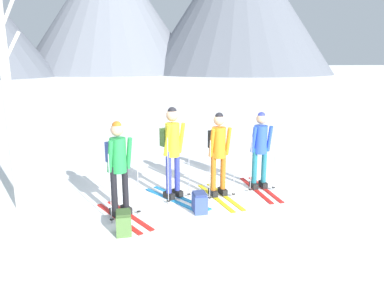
{
  "coord_description": "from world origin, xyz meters",
  "views": [
    {
      "loc": [
        -1.27,
        -6.6,
        2.74
      ],
      "look_at": [
        0.18,
        0.48,
        1.05
      ],
      "focal_mm": 33.43,
      "sensor_mm": 36.0,
      "label": 1
    }
  ],
  "objects_px": {
    "backpack_on_snow_front": "(124,223)",
    "backpack_on_snow_beside": "(200,202)",
    "skier_in_blue": "(260,148)",
    "birch_tree_tall": "(6,73)",
    "skier_in_yellow": "(172,147)",
    "skier_in_green": "(118,163)",
    "skier_in_orange": "(218,150)"
  },
  "relations": [
    {
      "from": "skier_in_blue",
      "to": "backpack_on_snow_beside",
      "type": "bearing_deg",
      "value": -148.12
    },
    {
      "from": "skier_in_yellow",
      "to": "birch_tree_tall",
      "type": "relative_size",
      "value": 0.37
    },
    {
      "from": "backpack_on_snow_front",
      "to": "skier_in_green",
      "type": "bearing_deg",
      "value": 93.59
    },
    {
      "from": "backpack_on_snow_front",
      "to": "backpack_on_snow_beside",
      "type": "height_order",
      "value": "same"
    },
    {
      "from": "skier_in_orange",
      "to": "birch_tree_tall",
      "type": "xyz_separation_m",
      "value": [
        -3.85,
        0.14,
        1.54
      ]
    },
    {
      "from": "skier_in_blue",
      "to": "skier_in_orange",
      "type": "bearing_deg",
      "value": -167.47
    },
    {
      "from": "birch_tree_tall",
      "to": "backpack_on_snow_front",
      "type": "relative_size",
      "value": 13.14
    },
    {
      "from": "birch_tree_tall",
      "to": "backpack_on_snow_beside",
      "type": "bearing_deg",
      "value": -14.95
    },
    {
      "from": "backpack_on_snow_beside",
      "to": "skier_in_green",
      "type": "bearing_deg",
      "value": 173.67
    },
    {
      "from": "skier_in_yellow",
      "to": "skier_in_orange",
      "type": "height_order",
      "value": "skier_in_yellow"
    },
    {
      "from": "skier_in_yellow",
      "to": "backpack_on_snow_beside",
      "type": "relative_size",
      "value": 4.92
    },
    {
      "from": "skier_in_blue",
      "to": "birch_tree_tall",
      "type": "xyz_separation_m",
      "value": [
        -4.84,
        -0.08,
        1.6
      ]
    },
    {
      "from": "backpack_on_snow_front",
      "to": "backpack_on_snow_beside",
      "type": "bearing_deg",
      "value": 22.58
    },
    {
      "from": "skier_in_orange",
      "to": "backpack_on_snow_front",
      "type": "relative_size",
      "value": 4.59
    },
    {
      "from": "backpack_on_snow_front",
      "to": "backpack_on_snow_beside",
      "type": "distance_m",
      "value": 1.51
    },
    {
      "from": "skier_in_blue",
      "to": "backpack_on_snow_front",
      "type": "distance_m",
      "value": 3.4
    },
    {
      "from": "skier_in_green",
      "to": "backpack_on_snow_front",
      "type": "height_order",
      "value": "skier_in_green"
    },
    {
      "from": "skier_in_green",
      "to": "birch_tree_tall",
      "type": "distance_m",
      "value": 2.53
    },
    {
      "from": "skier_in_yellow",
      "to": "backpack_on_snow_front",
      "type": "height_order",
      "value": "skier_in_yellow"
    },
    {
      "from": "backpack_on_snow_beside",
      "to": "skier_in_yellow",
      "type": "bearing_deg",
      "value": 115.41
    },
    {
      "from": "skier_in_yellow",
      "to": "skier_in_green",
      "type": "bearing_deg",
      "value": -148.78
    },
    {
      "from": "skier_in_green",
      "to": "backpack_on_snow_beside",
      "type": "relative_size",
      "value": 4.55
    },
    {
      "from": "skier_in_green",
      "to": "backpack_on_snow_front",
      "type": "distance_m",
      "value": 1.08
    },
    {
      "from": "skier_in_yellow",
      "to": "skier_in_blue",
      "type": "bearing_deg",
      "value": 4.78
    },
    {
      "from": "backpack_on_snow_beside",
      "to": "skier_in_orange",
      "type": "bearing_deg",
      "value": 53.31
    },
    {
      "from": "skier_in_green",
      "to": "skier_in_yellow",
      "type": "xyz_separation_m",
      "value": [
        1.06,
        0.64,
        0.09
      ]
    },
    {
      "from": "backpack_on_snow_beside",
      "to": "backpack_on_snow_front",
      "type": "bearing_deg",
      "value": -157.42
    },
    {
      "from": "skier_in_green",
      "to": "backpack_on_snow_front",
      "type": "relative_size",
      "value": 4.55
    },
    {
      "from": "skier_in_green",
      "to": "skier_in_orange",
      "type": "xyz_separation_m",
      "value": [
        1.99,
        0.58,
        0.01
      ]
    },
    {
      "from": "skier_in_green",
      "to": "backpack_on_snow_beside",
      "type": "bearing_deg",
      "value": -6.33
    },
    {
      "from": "skier_in_green",
      "to": "skier_in_yellow",
      "type": "height_order",
      "value": "skier_in_yellow"
    },
    {
      "from": "backpack_on_snow_front",
      "to": "skier_in_yellow",
      "type": "bearing_deg",
      "value": 53.75
    }
  ]
}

